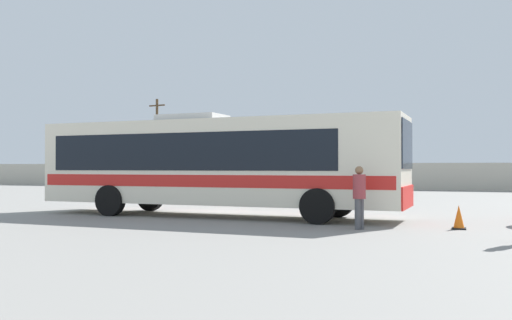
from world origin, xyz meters
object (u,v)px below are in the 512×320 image
object	(u,v)px
attendant_by_bus_door	(359,194)
parked_car_second_white	(219,179)
utility_pole_near	(157,140)
parked_car_leftmost_black	(139,179)
traffic_cone_on_apron	(459,218)
coach_bus_cream_red	(213,162)
roadside_tree_midleft	(275,146)
roadside_tree_left	(174,142)

from	to	relation	value
attendant_by_bus_door	parked_car_second_white	distance (m)	27.52
attendant_by_bus_door	utility_pole_near	bearing A→B (deg)	127.67
parked_car_leftmost_black	parked_car_second_white	bearing A→B (deg)	6.39
traffic_cone_on_apron	coach_bus_cream_red	bearing A→B (deg)	169.79
coach_bus_cream_red	utility_pole_near	size ratio (longest dim) A/B	1.56
parked_car_leftmost_black	parked_car_second_white	size ratio (longest dim) A/B	0.95
roadside_tree_midleft	utility_pole_near	bearing A→B (deg)	178.87
roadside_tree_left	utility_pole_near	bearing A→B (deg)	-118.67
coach_bus_cream_red	roadside_tree_midleft	bearing A→B (deg)	103.61
parked_car_leftmost_black	roadside_tree_midleft	xyz separation A→B (m)	(8.71, 7.65, 2.73)
coach_bus_cream_red	roadside_tree_left	distance (m)	34.82
parked_car_second_white	traffic_cone_on_apron	size ratio (longest dim) A/B	7.08
parked_car_leftmost_black	utility_pole_near	size ratio (longest dim) A/B	0.53
attendant_by_bus_door	coach_bus_cream_red	bearing A→B (deg)	156.17
attendant_by_bus_door	traffic_cone_on_apron	size ratio (longest dim) A/B	2.61
roadside_tree_left	attendant_by_bus_door	bearing A→B (deg)	-54.83
parked_car_leftmost_black	utility_pole_near	xyz separation A→B (m)	(-2.91, 7.88, 3.43)
roadside_tree_left	parked_car_second_white	bearing A→B (deg)	-45.89
attendant_by_bus_door	roadside_tree_left	xyz separation A→B (m)	(-22.79, 32.34, 3.09)
parked_car_leftmost_black	roadside_tree_left	size ratio (longest dim) A/B	0.76
utility_pole_near	roadside_tree_midleft	world-z (taller)	utility_pole_near
parked_car_leftmost_black	roadside_tree_midleft	distance (m)	11.91
parked_car_second_white	parked_car_leftmost_black	bearing A→B (deg)	-173.61
coach_bus_cream_red	roadside_tree_midleft	distance (m)	28.99
parked_car_leftmost_black	coach_bus_cream_red	bearing A→B (deg)	-52.85
roadside_tree_midleft	coach_bus_cream_red	bearing A→B (deg)	-76.39
utility_pole_near	roadside_tree_left	bearing A→B (deg)	61.33
attendant_by_bus_door	parked_car_leftmost_black	world-z (taller)	attendant_by_bus_door
coach_bus_cream_red	parked_car_leftmost_black	size ratio (longest dim) A/B	2.92
coach_bus_cream_red	parked_car_leftmost_black	world-z (taller)	coach_bus_cream_red
parked_car_second_white	utility_pole_near	size ratio (longest dim) A/B	0.57
coach_bus_cream_red	parked_car_second_white	size ratio (longest dim) A/B	2.76
coach_bus_cream_red	parked_car_leftmost_black	xyz separation A→B (m)	(-15.52, 20.48, -1.07)
coach_bus_cream_red	attendant_by_bus_door	world-z (taller)	coach_bus_cream_red
traffic_cone_on_apron	attendant_by_bus_door	bearing A→B (deg)	-159.41
parked_car_second_white	roadside_tree_midleft	bearing A→B (deg)	72.47
parked_car_second_white	coach_bus_cream_red	bearing A→B (deg)	-67.02
parked_car_leftmost_black	parked_car_second_white	world-z (taller)	parked_car_second_white
parked_car_second_white	traffic_cone_on_apron	distance (m)	28.13
parked_car_leftmost_black	attendant_by_bus_door	bearing A→B (deg)	-47.66
attendant_by_bus_door	parked_car_second_white	xyz separation A→B (m)	(-14.26, 23.54, -0.15)
roadside_tree_left	traffic_cone_on_apron	xyz separation A→B (m)	(25.26, -31.41, -3.72)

